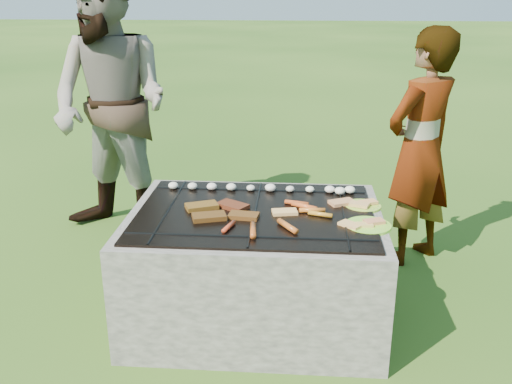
% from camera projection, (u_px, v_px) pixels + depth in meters
% --- Properties ---
extents(lawn, '(60.00, 60.00, 0.00)m').
position_uv_depth(lawn, '(255.00, 315.00, 3.13)').
color(lawn, '#1F4611').
rests_on(lawn, ground).
extents(fire_pit, '(1.30, 1.00, 0.62)m').
position_uv_depth(fire_pit, '(255.00, 269.00, 3.04)').
color(fire_pit, gray).
rests_on(fire_pit, ground).
extents(mushrooms, '(1.06, 0.08, 0.04)m').
position_uv_depth(mushrooms, '(270.00, 188.00, 3.21)').
color(mushrooms, white).
rests_on(mushrooms, fire_pit).
extents(pork_slabs, '(0.40, 0.31, 0.02)m').
position_uv_depth(pork_slabs, '(220.00, 211.00, 2.90)').
color(pork_slabs, '#A06A1D').
rests_on(pork_slabs, fire_pit).
extents(sausages, '(0.53, 0.48, 0.03)m').
position_uv_depth(sausages, '(286.00, 217.00, 2.82)').
color(sausages, '#C66C20').
rests_on(sausages, fire_pit).
extents(bread_on_grate, '(0.45, 0.42, 0.02)m').
position_uv_depth(bread_on_grate, '(323.00, 210.00, 2.92)').
color(bread_on_grate, '#F9D37F').
rests_on(bread_on_grate, fire_pit).
extents(plate_far, '(0.22, 0.22, 0.03)m').
position_uv_depth(plate_far, '(363.00, 205.00, 3.01)').
color(plate_far, '#FFF03C').
rests_on(plate_far, fire_pit).
extents(plate_near, '(0.29, 0.29, 0.03)m').
position_uv_depth(plate_near, '(369.00, 225.00, 2.76)').
color(plate_near, '#E2FF3C').
rests_on(plate_near, fire_pit).
extents(cook, '(0.65, 0.62, 1.49)m').
position_uv_depth(cook, '(420.00, 149.00, 3.55)').
color(cook, gray).
rests_on(cook, ground).
extents(bystander, '(1.12, 1.02, 1.87)m').
position_uv_depth(bystander, '(111.00, 106.00, 3.87)').
color(bystander, gray).
rests_on(bystander, ground).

